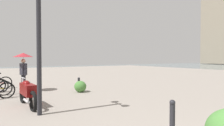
% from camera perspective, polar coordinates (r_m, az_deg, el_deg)
% --- Properties ---
extents(lamppost, '(0.98, 0.28, 4.33)m').
position_cam_1_polar(lamppost, '(5.95, -22.51, 12.23)').
color(lamppost, '#232328').
rests_on(lamppost, ground).
extents(motorcycle, '(2.17, 0.44, 1.06)m').
position_cam_1_polar(motorcycle, '(7.20, -25.55, -8.53)').
color(motorcycle, black).
rests_on(motorcycle, ground).
extents(pedestrian, '(1.00, 1.00, 2.03)m').
position_cam_1_polar(pedestrian, '(10.38, -26.64, 0.56)').
color(pedestrian, black).
rests_on(pedestrian, ground).
extents(bollard_near, '(0.13, 0.13, 0.81)m').
position_cam_1_polar(bollard_near, '(4.36, 18.81, -16.11)').
color(bollard_near, '#232328').
rests_on(bollard_near, ground).
extents(bollard_mid, '(0.13, 0.13, 0.75)m').
position_cam_1_polar(bollard_mid, '(9.49, -10.62, -6.69)').
color(bollard_mid, '#232328').
rests_on(bollard_mid, ground).
extents(shrub_round, '(0.68, 0.61, 0.57)m').
position_cam_1_polar(shrub_round, '(9.39, -10.16, -7.43)').
color(shrub_round, '#477F38').
rests_on(shrub_round, ground).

